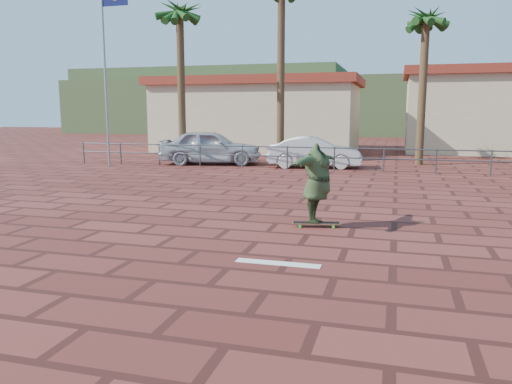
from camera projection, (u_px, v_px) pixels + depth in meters
ground at (256, 242)px, 9.41m from camera, size 120.00×120.00×0.00m
paint_stripe at (278, 263)px, 8.08m from camera, size 1.40×0.22×0.01m
guardrail at (334, 154)px, 20.70m from camera, size 24.06×0.06×1.00m
flagpole at (107, 61)px, 21.77m from camera, size 1.30×0.10×8.00m
palm_far_left at (180, 16)px, 23.16m from camera, size 2.40×2.40×8.25m
palm_center at (426, 23)px, 22.19m from camera, size 2.40×2.40×7.75m
building_west at (259, 114)px, 31.56m from camera, size 12.60×7.60×4.50m
building_east at (495, 110)px, 29.67m from camera, size 10.60×6.60×5.00m
hill_front at (376, 107)px, 56.45m from camera, size 70.00×18.00×6.00m
hill_back at (212, 100)px, 67.88m from camera, size 35.00×14.00×8.00m
longboard at (316, 223)px, 10.62m from camera, size 1.04×0.44×0.10m
skateboarder at (317, 183)px, 10.49m from camera, size 1.04×2.15×1.69m
car_silver at (211, 147)px, 23.36m from camera, size 5.03×2.89×1.61m
car_white at (314, 152)px, 21.92m from camera, size 4.24×1.94×1.35m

